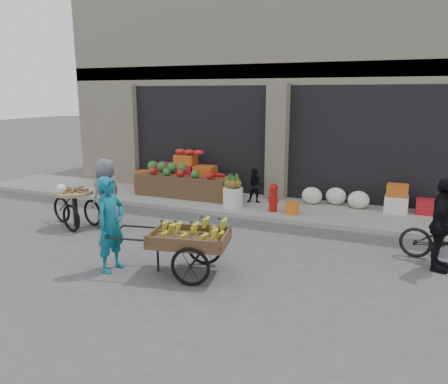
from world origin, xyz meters
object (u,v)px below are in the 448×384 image
at_px(pineapple_bin, 233,197).
at_px(fire_hydrant, 273,196).
at_px(vendor_woman, 111,224).
at_px(seated_person, 255,186).
at_px(banana_cart, 187,236).
at_px(vendor_grey, 107,193).
at_px(orange_bucket, 292,208).
at_px(tricycle_cart, 75,203).
at_px(cyclist, 441,225).

height_order(pineapple_bin, fire_hydrant, fire_hydrant).
distance_m(fire_hydrant, vendor_woman, 4.65).
distance_m(seated_person, vendor_woman, 5.10).
relative_size(banana_cart, vendor_woman, 1.40).
relative_size(fire_hydrant, vendor_grey, 0.45).
distance_m(orange_bucket, banana_cart, 4.06).
height_order(tricycle_cart, vendor_grey, vendor_grey).
bearing_deg(pineapple_bin, fire_hydrant, -2.60).
height_order(pineapple_bin, seated_person, seated_person).
height_order(pineapple_bin, banana_cart, banana_cart).
height_order(orange_bucket, cyclist, cyclist).
bearing_deg(cyclist, seated_person, 66.50).
relative_size(seated_person, tricycle_cart, 0.64).
xyz_separation_m(tricycle_cart, cyclist, (7.55, 0.48, 0.25)).
bearing_deg(vendor_woman, vendor_grey, 44.24).
distance_m(banana_cart, tricycle_cart, 3.88).
distance_m(fire_hydrant, orange_bucket, 0.55).
bearing_deg(pineapple_bin, cyclist, -24.97).
distance_m(tricycle_cart, cyclist, 7.57).
distance_m(fire_hydrant, banana_cart, 4.03).
bearing_deg(tricycle_cart, orange_bucket, 44.48).
relative_size(pineapple_bin, tricycle_cart, 0.36).
distance_m(vendor_woman, tricycle_cart, 2.94).
distance_m(seated_person, tricycle_cart, 4.60).
height_order(pineapple_bin, vendor_grey, vendor_grey).
relative_size(pineapple_bin, seated_person, 0.56).
relative_size(fire_hydrant, tricycle_cart, 0.49).
height_order(seated_person, tricycle_cart, seated_person).
bearing_deg(fire_hydrant, vendor_woman, -109.85).
xyz_separation_m(fire_hydrant, vendor_grey, (-3.27, -2.29, 0.28)).
relative_size(vendor_grey, cyclist, 0.96).
bearing_deg(pineapple_bin, seated_person, 56.31).
bearing_deg(cyclist, vendor_grey, 100.59).
distance_m(vendor_woman, vendor_grey, 2.68).
distance_m(fire_hydrant, tricycle_cart, 4.72).
bearing_deg(tricycle_cart, seated_person, 59.72).
bearing_deg(seated_person, pineapple_bin, -133.69).
bearing_deg(banana_cart, tricycle_cart, 147.69).
bearing_deg(orange_bucket, banana_cart, -101.49).
bearing_deg(cyclist, banana_cart, 124.78).
relative_size(tricycle_cart, cyclist, 0.89).
relative_size(pineapple_bin, fire_hydrant, 0.73).
bearing_deg(seated_person, vendor_woman, -109.90).
height_order(fire_hydrant, tricycle_cart, tricycle_cart).
distance_m(orange_bucket, tricycle_cart, 5.13).
height_order(seated_person, vendor_grey, vendor_grey).
distance_m(banana_cart, vendor_grey, 3.43).
bearing_deg(orange_bucket, vendor_grey, -149.29).
bearing_deg(vendor_woman, banana_cart, -69.52).
relative_size(vendor_woman, cyclist, 1.01).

